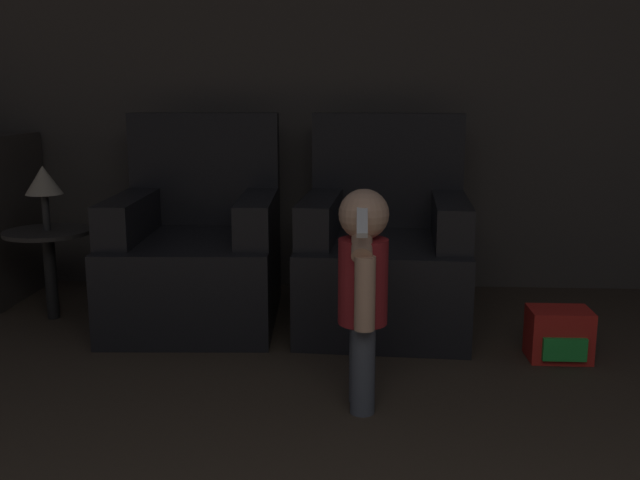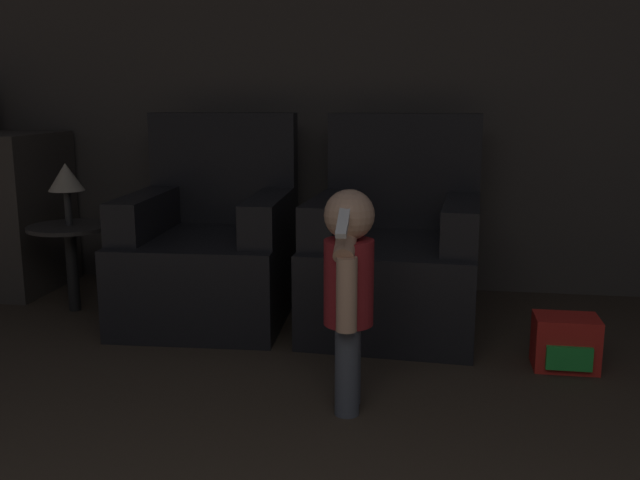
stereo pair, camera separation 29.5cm
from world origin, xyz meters
TOP-DOWN VIEW (x-y plane):
  - wall_back at (0.00, 4.50)m, footprint 8.40×0.05m
  - armchair_left at (-0.95, 3.81)m, footprint 0.83×0.95m
  - armchair_right at (-0.02, 3.81)m, footprint 0.84×0.96m
  - person_toddler at (-0.13, 2.78)m, footprint 0.18×0.32m
  - toy_backpack at (0.71, 3.31)m, footprint 0.26×0.20m
  - side_table at (-1.69, 3.75)m, footprint 0.42×0.42m
  - lamp at (-1.69, 3.75)m, footprint 0.18×0.18m

SIDE VIEW (x-z plane):
  - toy_backpack at x=0.71m, z-range 0.00..0.22m
  - armchair_left at x=-0.95m, z-range -0.17..0.85m
  - armchair_right at x=-0.02m, z-range -0.17..0.85m
  - side_table at x=-1.69m, z-range 0.15..0.60m
  - person_toddler at x=-0.13m, z-range 0.07..0.87m
  - lamp at x=-1.69m, z-range 0.54..0.86m
  - wall_back at x=0.00m, z-range 0.00..2.60m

